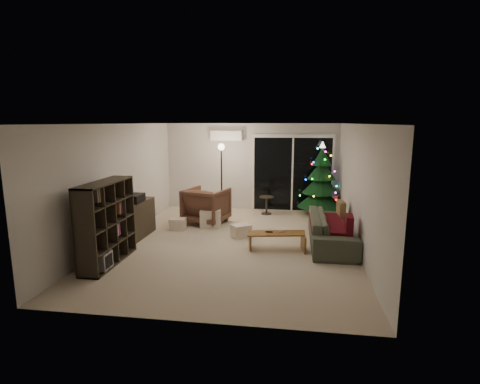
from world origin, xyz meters
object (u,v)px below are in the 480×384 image
at_px(christmas_tree, 321,179).
at_px(coffee_table, 276,241).
at_px(bookshelf, 97,223).
at_px(armchair, 206,206).
at_px(sofa, 332,230).
at_px(media_cabinet, 134,220).

bearing_deg(christmas_tree, coffee_table, -109.00).
xyz_separation_m(bookshelf, armchair, (1.32, 2.94, -0.30)).
relative_size(sofa, christmas_tree, 1.10).
distance_m(bookshelf, armchair, 3.23).
bearing_deg(sofa, coffee_table, 112.68).
bearing_deg(media_cabinet, coffee_table, -5.16).
height_order(media_cabinet, christmas_tree, christmas_tree).
bearing_deg(sofa, christmas_tree, 1.52).
bearing_deg(christmas_tree, armchair, -156.29).
bearing_deg(sofa, media_cabinet, 91.36).
relative_size(armchair, sofa, 0.44).
relative_size(armchair, coffee_table, 0.88).
bearing_deg(bookshelf, sofa, 45.42).
height_order(bookshelf, christmas_tree, christmas_tree).
relative_size(media_cabinet, coffee_table, 1.14).
xyz_separation_m(armchair, christmas_tree, (2.92, 1.28, 0.56)).
bearing_deg(media_cabinet, armchair, 48.51).
bearing_deg(christmas_tree, sofa, -88.57).
height_order(armchair, sofa, armchair).
distance_m(media_cabinet, christmas_tree, 5.06).
bearing_deg(sofa, bookshelf, 110.70).
bearing_deg(coffee_table, media_cabinet, 163.63).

